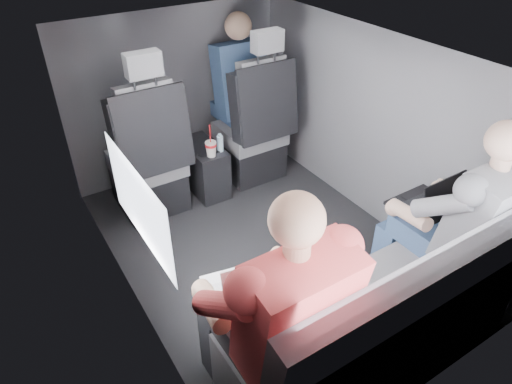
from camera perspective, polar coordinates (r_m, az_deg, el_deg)
floor at (r=3.18m, az=0.96°, el=-7.06°), size 2.60×2.60×0.00m
ceiling at (r=2.50m, az=1.27°, el=16.80°), size 2.60×2.60×0.00m
panel_left at (r=2.48m, az=-16.56°, el=-2.47°), size 0.02×2.60×1.35m
panel_right at (r=3.30m, az=14.37°, el=7.62°), size 0.02×2.60×1.35m
panel_front at (r=3.82m, az=-9.92°, el=11.88°), size 1.80×0.02×1.35m
panel_back at (r=2.06m, az=21.86°, el=-12.72°), size 1.80×0.02×1.35m
side_window at (r=2.12m, az=-14.48°, el=-1.58°), size 0.02×0.75×0.42m
seatbelt at (r=3.45m, az=1.25°, el=12.14°), size 0.35×0.11×0.59m
front_seat_left at (r=3.41m, az=-13.19°, el=3.42°), size 0.52×0.58×1.26m
front_seat_right at (r=3.74m, az=-0.27°, el=7.31°), size 0.52×0.58×1.26m
center_console at (r=3.68m, az=-6.53°, el=3.02°), size 0.24×0.48×0.41m
rear_bench at (r=2.41m, az=15.52°, el=-15.46°), size 1.60×0.57×0.92m
soda_cup at (r=3.41m, az=-5.65°, el=5.46°), size 0.08×0.08×0.26m
water_bottle at (r=3.47m, az=-4.52°, el=6.10°), size 0.05×0.05×0.14m
laptop_white at (r=2.03m, az=-0.52°, el=-11.86°), size 0.40×0.40×0.26m
laptop_black at (r=2.71m, az=20.77°, el=-1.14°), size 0.34×0.30×0.24m
passenger_rear_left at (r=1.92m, az=2.40°, el=-14.78°), size 0.55×0.66×1.30m
passenger_rear_right at (r=2.60m, az=23.84°, el=-3.40°), size 0.52×0.64×1.25m
passenger_front_right at (r=3.81m, az=-2.08°, el=13.68°), size 0.42×0.42×0.87m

